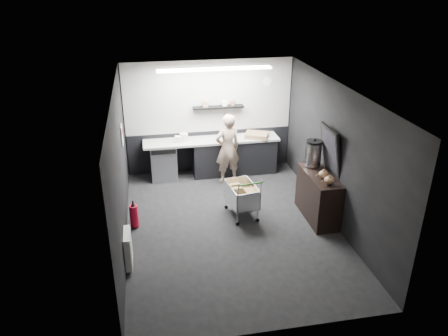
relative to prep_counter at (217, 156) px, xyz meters
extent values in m
plane|color=black|center=(-0.14, -2.42, -0.46)|extent=(5.50, 5.50, 0.00)
plane|color=silver|center=(-0.14, -2.42, 2.24)|extent=(5.50, 5.50, 0.00)
plane|color=black|center=(-0.14, 0.33, 0.89)|extent=(5.50, 0.00, 5.50)
plane|color=black|center=(-0.14, -5.17, 0.89)|extent=(5.50, 0.00, 5.50)
plane|color=black|center=(-2.14, -2.42, 0.89)|extent=(0.00, 5.50, 5.50)
plane|color=black|center=(1.86, -2.42, 0.89)|extent=(0.00, 5.50, 5.50)
cube|color=#B4B3AF|center=(-0.14, 0.31, 1.39)|extent=(3.95, 0.02, 1.70)
cube|color=black|center=(-0.14, 0.31, 0.04)|extent=(3.95, 0.02, 1.00)
cube|color=black|center=(0.06, 0.20, 1.16)|extent=(1.20, 0.22, 0.04)
cylinder|color=white|center=(1.26, 0.30, 1.69)|extent=(0.20, 0.03, 0.20)
cube|color=white|center=(-2.12, -1.12, 1.09)|extent=(0.02, 0.30, 0.40)
cube|color=red|center=(-2.11, -1.12, 1.16)|extent=(0.02, 0.22, 0.10)
cube|color=white|center=(-2.08, -3.32, -0.11)|extent=(0.10, 0.50, 0.60)
cube|color=white|center=(-0.14, -0.57, 2.21)|extent=(2.40, 0.20, 0.04)
cube|color=black|center=(0.41, 0.00, -0.03)|extent=(2.00, 0.56, 0.85)
cube|color=#ADADA8|center=(-0.14, 0.00, 0.42)|extent=(3.20, 0.60, 0.05)
cube|color=#9EA0A5|center=(-1.29, 0.00, -0.03)|extent=(0.60, 0.58, 0.85)
cube|color=black|center=(-1.29, -0.30, 0.32)|extent=(0.56, 0.02, 0.10)
imported|color=beige|center=(0.16, -0.45, 0.36)|extent=(0.67, 0.52, 1.64)
cube|color=silver|center=(0.14, -2.04, -0.17)|extent=(0.60, 0.84, 0.02)
cube|color=silver|center=(-0.10, -2.04, 0.02)|extent=(0.13, 0.77, 0.41)
cube|color=silver|center=(0.38, -2.04, 0.02)|extent=(0.13, 0.77, 0.41)
cube|color=silver|center=(0.14, -2.41, 0.02)|extent=(0.50, 0.09, 0.41)
cube|color=silver|center=(0.14, -1.66, 0.02)|extent=(0.50, 0.09, 0.41)
cylinder|color=silver|center=(-0.07, -2.38, -0.30)|extent=(0.02, 0.02, 0.27)
cylinder|color=silver|center=(0.35, -2.38, -0.30)|extent=(0.02, 0.02, 0.27)
cylinder|color=silver|center=(-0.07, -1.69, -0.30)|extent=(0.02, 0.02, 0.27)
cylinder|color=silver|center=(0.35, -1.69, -0.30)|extent=(0.02, 0.02, 0.27)
cylinder|color=#268123|center=(0.14, -2.47, 0.45)|extent=(0.50, 0.10, 0.03)
cube|color=olive|center=(0.04, -1.95, 0.01)|extent=(0.25, 0.30, 0.35)
cube|color=olive|center=(0.27, -2.15, -0.01)|extent=(0.23, 0.28, 0.31)
cylinder|color=black|center=(-0.07, -2.38, -0.42)|extent=(0.08, 0.04, 0.07)
cylinder|color=black|center=(-0.07, -1.69, -0.42)|extent=(0.08, 0.04, 0.07)
cylinder|color=black|center=(0.35, -2.38, -0.42)|extent=(0.08, 0.04, 0.07)
cylinder|color=black|center=(0.35, -1.69, -0.42)|extent=(0.08, 0.04, 0.07)
cube|color=black|center=(1.61, -2.39, 0.01)|extent=(0.47, 1.26, 0.94)
cylinder|color=silver|center=(1.61, -1.97, 0.75)|extent=(0.31, 0.31, 0.48)
cylinder|color=black|center=(1.61, -1.97, 1.01)|extent=(0.31, 0.31, 0.04)
sphere|color=black|center=(1.61, -1.97, 1.05)|extent=(0.05, 0.05, 0.05)
ellipsoid|color=brown|center=(1.61, -2.55, 0.57)|extent=(0.19, 0.19, 0.15)
ellipsoid|color=brown|center=(1.61, -2.81, 0.57)|extent=(0.19, 0.19, 0.15)
cube|color=black|center=(1.80, -2.34, 0.96)|extent=(0.21, 0.73, 0.94)
cube|color=black|center=(1.78, -2.34, 0.96)|extent=(0.15, 0.63, 0.81)
cylinder|color=red|center=(-1.99, -2.10, -0.21)|extent=(0.17, 0.17, 0.44)
cone|color=black|center=(-1.99, -2.10, 0.04)|extent=(0.11, 0.11, 0.07)
cylinder|color=black|center=(-1.99, -2.10, 0.09)|extent=(0.03, 0.03, 0.07)
cube|color=#94704E|center=(0.95, -0.05, 0.50)|extent=(0.64, 0.58, 0.11)
cylinder|color=silver|center=(-0.79, 0.00, 0.54)|extent=(0.19, 0.19, 0.19)
cube|color=white|center=(-0.91, -0.05, 0.52)|extent=(0.19, 0.16, 0.15)
camera|label=1|loc=(-1.61, -9.52, 4.12)|focal=35.00mm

